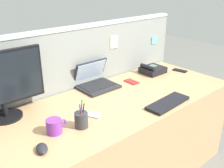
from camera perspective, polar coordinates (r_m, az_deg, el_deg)
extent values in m
cube|color=tan|center=(2.12, 0.91, -12.85)|extent=(1.99, 0.78, 0.75)
cube|color=gray|center=(2.29, -6.23, -3.17)|extent=(2.09, 0.06, 1.23)
cube|color=#B7BAC1|center=(2.09, -6.97, 12.42)|extent=(2.09, 0.07, 0.02)
cube|color=#66ADD1|center=(2.69, 9.29, 9.46)|extent=(0.08, 0.01, 0.08)
cube|color=beige|center=(2.29, 0.41, 9.19)|extent=(0.08, 0.01, 0.11)
cylinder|color=black|center=(1.84, -22.21, -6.63)|extent=(0.21, 0.21, 0.02)
cylinder|color=black|center=(1.82, -22.46, -5.14)|extent=(0.04, 0.04, 0.09)
cube|color=black|center=(1.73, -23.42, 0.83)|extent=(0.53, 0.01, 0.32)
cube|color=#232328|center=(2.15, -3.25, -0.52)|extent=(0.30, 0.27, 0.02)
cube|color=black|center=(2.15, -3.42, -0.18)|extent=(0.26, 0.20, 0.00)
cube|color=#232328|center=(2.18, -4.89, 2.81)|extent=(0.30, 0.09, 0.20)
cube|color=#9EB2D1|center=(2.18, -4.76, 2.67)|extent=(0.28, 0.07, 0.18)
cube|color=black|center=(2.50, 8.96, 3.07)|extent=(0.21, 0.18, 0.06)
cube|color=#4C6B5B|center=(2.52, 9.01, 3.98)|extent=(0.06, 0.06, 0.01)
cylinder|color=black|center=(2.43, 7.88, 3.71)|extent=(0.04, 0.16, 0.04)
cube|color=black|center=(1.91, 12.20, -4.08)|extent=(0.38, 0.15, 0.02)
ellipsoid|color=#232328|center=(1.46, -15.17, -13.52)|extent=(0.09, 0.11, 0.03)
cylinder|color=#333338|center=(1.60, -6.77, -7.85)|extent=(0.08, 0.08, 0.10)
cylinder|color=black|center=(1.58, -6.43, -6.16)|extent=(0.02, 0.02, 0.12)
cylinder|color=#238438|center=(1.56, -6.74, -6.02)|extent=(0.03, 0.01, 0.15)
cylinder|color=red|center=(1.56, -6.84, -6.54)|extent=(0.02, 0.01, 0.12)
cylinder|color=blue|center=(1.56, -6.92, -6.37)|extent=(0.02, 0.02, 0.13)
cube|color=black|center=(2.61, 14.70, 2.89)|extent=(0.09, 0.14, 0.01)
cube|color=#B22323|center=(2.26, 4.33, 0.51)|extent=(0.08, 0.13, 0.01)
cube|color=#B7BAC1|center=(1.74, -4.87, -6.66)|extent=(0.12, 0.16, 0.01)
cylinder|color=purple|center=(1.57, -12.64, -9.07)|extent=(0.09, 0.09, 0.09)
torus|color=purple|center=(1.60, -10.82, -8.40)|extent=(0.05, 0.01, 0.05)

